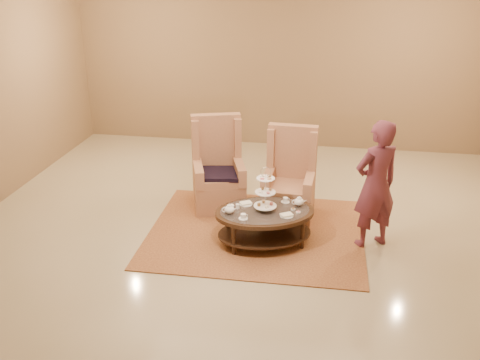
% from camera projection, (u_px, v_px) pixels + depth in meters
% --- Properties ---
extents(ground, '(8.00, 8.00, 0.00)m').
position_uv_depth(ground, '(246.00, 237.00, 7.41)').
color(ground, tan).
rests_on(ground, ground).
extents(ceiling, '(8.00, 8.00, 0.02)m').
position_uv_depth(ceiling, '(246.00, 237.00, 7.41)').
color(ceiling, silver).
rests_on(ceiling, ground).
extents(wall_back, '(8.00, 0.04, 3.50)m').
position_uv_depth(wall_back, '(278.00, 58.00, 10.36)').
color(wall_back, '#8A6E4B').
rests_on(wall_back, ground).
extents(rug, '(2.99, 2.50, 0.02)m').
position_uv_depth(rug, '(256.00, 232.00, 7.51)').
color(rug, '#A7703B').
rests_on(rug, ground).
extents(tea_table, '(1.55, 1.30, 1.11)m').
position_uv_depth(tea_table, '(265.00, 216.00, 7.09)').
color(tea_table, black).
rests_on(tea_table, ground).
extents(armchair_left, '(0.95, 0.97, 1.39)m').
position_uv_depth(armchair_left, '(218.00, 176.00, 8.20)').
color(armchair_left, '#B07652').
rests_on(armchair_left, ground).
extents(armchair_right, '(0.75, 0.78, 1.34)m').
position_uv_depth(armchair_right, '(289.00, 187.00, 7.88)').
color(armchair_right, '#B07652').
rests_on(armchair_right, ground).
extents(person, '(0.76, 0.69, 1.74)m').
position_uv_depth(person, '(376.00, 185.00, 6.88)').
color(person, brown).
rests_on(person, ground).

